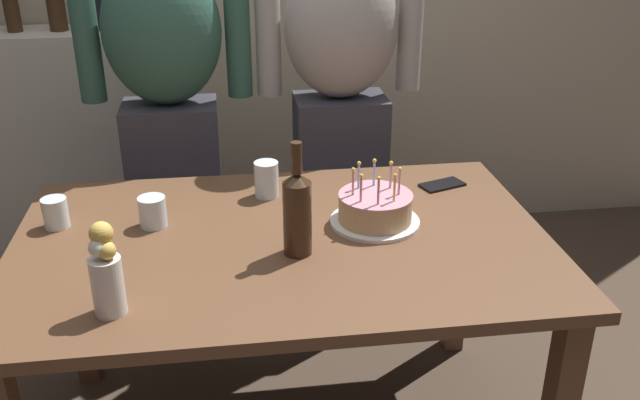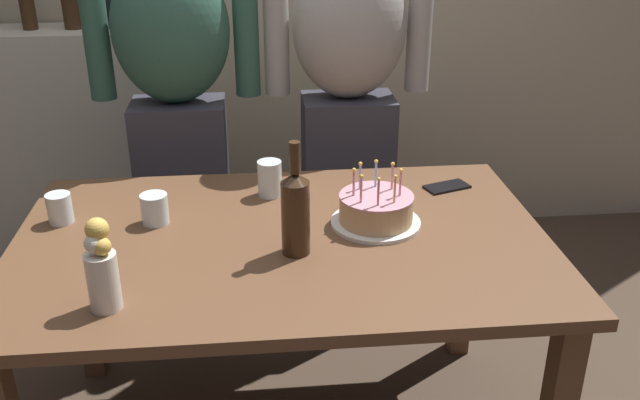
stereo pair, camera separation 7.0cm
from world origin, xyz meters
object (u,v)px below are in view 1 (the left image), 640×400
at_px(water_glass_near, 153,212).
at_px(person_woman_cardigan, 340,109).
at_px(birthday_cake, 375,210).
at_px(water_glass_side, 55,213).
at_px(water_glass_far, 266,179).
at_px(cell_phone, 442,185).
at_px(flower_vase, 106,272).
at_px(wine_bottle, 297,211).
at_px(person_man_bearded, 170,116).

bearing_deg(water_glass_near, person_woman_cardigan, 43.57).
relative_size(birthday_cake, water_glass_side, 2.96).
height_order(water_glass_far, cell_phone, water_glass_far).
relative_size(birthday_cake, cell_phone, 1.82).
relative_size(water_glass_side, flower_vase, 0.39).
relative_size(water_glass_near, water_glass_side, 1.01).
bearing_deg(wine_bottle, person_man_bearded, 114.18).
xyz_separation_m(birthday_cake, flower_vase, (-0.70, -0.37, 0.06)).
relative_size(water_glass_near, person_man_bearded, 0.05).
bearing_deg(cell_phone, water_glass_far, 160.80).
bearing_deg(water_glass_side, person_man_bearded, 63.00).
xyz_separation_m(wine_bottle, person_woman_cardigan, (0.25, 0.83, 0.01)).
xyz_separation_m(wine_bottle, person_man_bearded, (-0.37, 0.83, 0.01)).
relative_size(water_glass_near, wine_bottle, 0.28).
xyz_separation_m(birthday_cake, cell_phone, (0.28, 0.24, -0.04)).
bearing_deg(birthday_cake, cell_phone, 40.74).
bearing_deg(person_woman_cardigan, water_glass_near, 43.57).
xyz_separation_m(water_glass_far, water_glass_side, (-0.62, -0.13, -0.01)).
xyz_separation_m(water_glass_near, flower_vase, (-0.06, -0.44, 0.06)).
distance_m(birthday_cake, cell_phone, 0.37).
relative_size(birthday_cake, flower_vase, 1.16).
height_order(water_glass_far, person_woman_cardigan, person_woman_cardigan).
height_order(flower_vase, person_man_bearded, person_man_bearded).
bearing_deg(flower_vase, water_glass_side, 114.24).
relative_size(wine_bottle, flower_vase, 1.39).
relative_size(flower_vase, person_woman_cardigan, 0.14).
relative_size(water_glass_far, person_woman_cardigan, 0.07).
distance_m(person_man_bearded, person_woman_cardigan, 0.63).
height_order(water_glass_side, wine_bottle, wine_bottle).
height_order(water_glass_near, water_glass_far, water_glass_far).
bearing_deg(birthday_cake, flower_vase, -152.49).
height_order(water_glass_far, wine_bottle, wine_bottle).
distance_m(wine_bottle, flower_vase, 0.51).
bearing_deg(water_glass_near, water_glass_side, 173.26).
bearing_deg(cell_phone, water_glass_side, 167.12).
bearing_deg(flower_vase, wine_bottle, 25.76).
bearing_deg(cell_phone, person_man_bearded, 133.87).
bearing_deg(birthday_cake, water_glass_near, 173.46).
distance_m(birthday_cake, person_woman_cardigan, 0.70).
bearing_deg(water_glass_side, wine_bottle, -20.32).
distance_m(water_glass_side, flower_vase, 0.52).
bearing_deg(water_glass_far, water_glass_side, -167.91).
bearing_deg(birthday_cake, water_glass_far, 141.47).
xyz_separation_m(person_man_bearded, person_woman_cardigan, (0.63, 0.00, 0.00)).
relative_size(birthday_cake, person_man_bearded, 0.16).
bearing_deg(birthday_cake, person_man_bearded, 131.72).
bearing_deg(water_glass_far, cell_phone, 0.02).
xyz_separation_m(water_glass_near, person_woman_cardigan, (0.65, 0.62, 0.09)).
height_order(water_glass_near, water_glass_side, water_glass_near).
xyz_separation_m(water_glass_near, person_man_bearded, (0.02, 0.62, 0.09)).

